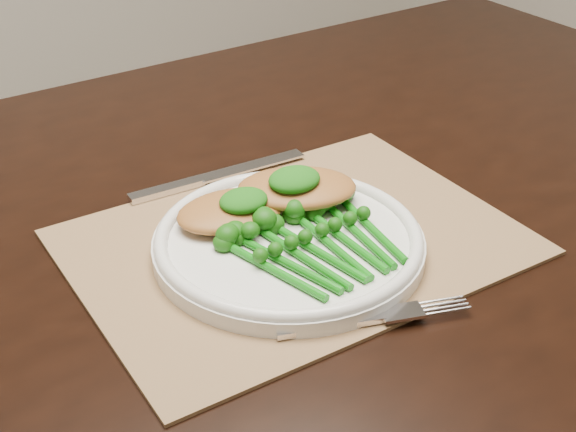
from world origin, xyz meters
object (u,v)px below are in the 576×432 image
chicken_fillet_left (232,210)px  dinner_plate (289,241)px  broccolini_bundle (326,249)px  placemat (295,242)px

chicken_fillet_left → dinner_plate: bearing=-56.5°
dinner_plate → chicken_fillet_left: chicken_fillet_left is taller
dinner_plate → chicken_fillet_left: bearing=117.0°
chicken_fillet_left → broccolini_bundle: size_ratio=0.68×
placemat → broccolini_bundle: 0.06m
chicken_fillet_left → broccolini_bundle: bearing=-58.9°
placemat → dinner_plate: size_ratio=1.62×
dinner_plate → broccolini_bundle: size_ratio=1.60×
placemat → broccolini_bundle: bearing=-89.8°
chicken_fillet_left → broccolini_bundle: (0.05, -0.10, -0.01)m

